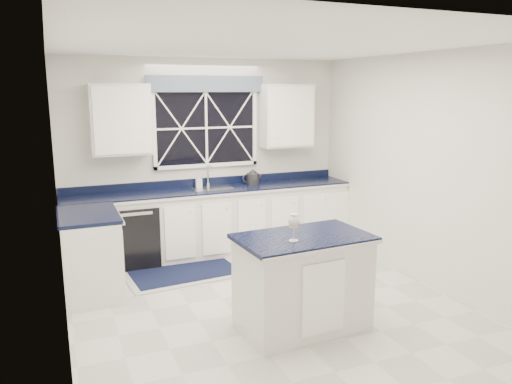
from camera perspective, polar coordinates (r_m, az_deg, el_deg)
name	(u,v)px	position (r m, az deg, el deg)	size (l,w,h in m)	color
ground	(270,308)	(5.43, 1.58, -13.14)	(4.50, 4.50, 0.00)	silver
back_wall	(206,156)	(7.11, -5.75, 4.11)	(4.00, 0.10, 2.70)	silver
base_cabinets	(194,228)	(6.76, -7.15, -4.12)	(3.99, 1.60, 0.90)	silver
countertop	(213,190)	(6.89, -4.96, 0.26)	(3.98, 0.64, 0.04)	black
dishwasher	(134,234)	(6.78, -13.82, -4.68)	(0.60, 0.58, 0.82)	black
window	(206,122)	(7.02, -5.72, 7.95)	(1.65, 0.09, 1.26)	black
upper_cabinets	(209,118)	(6.89, -5.44, 8.47)	(3.10, 0.34, 0.90)	silver
faucet	(208,175)	(7.04, -5.47, 1.98)	(0.05, 0.20, 0.30)	#BDBDC0
island	(303,282)	(4.88, 5.36, -10.20)	(1.29, 0.83, 0.93)	silver
rug	(185,272)	(6.44, -8.17, -9.08)	(1.53, 1.01, 0.02)	#ACABA7
kettle	(253,177)	(7.17, -0.38, 1.72)	(0.31, 0.19, 0.22)	#2B2B2D
wine_glass	(294,222)	(4.50, 4.35, -3.49)	(0.11, 0.11, 0.25)	silver
soap_bottle	(199,181)	(6.99, -6.56, 1.30)	(0.08, 0.08, 0.18)	silver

